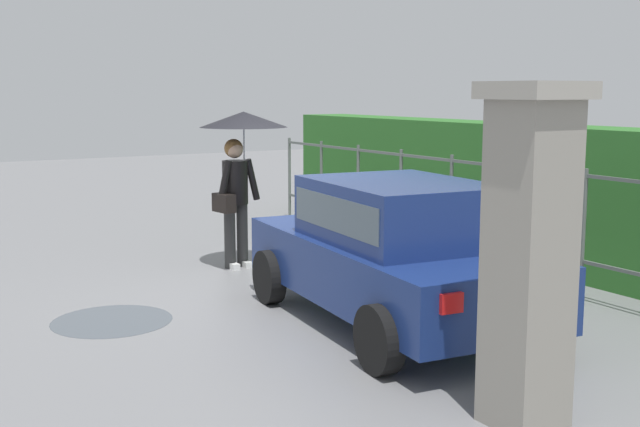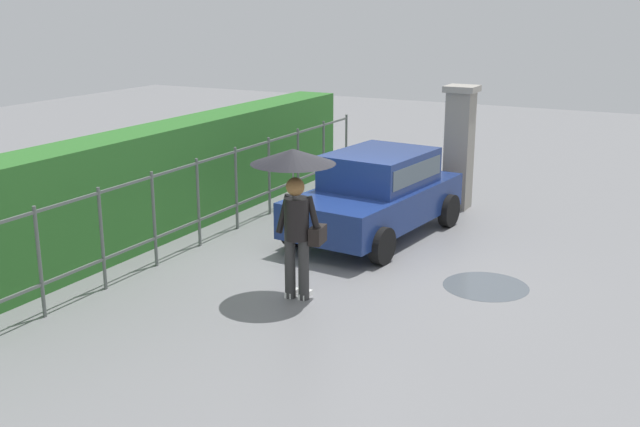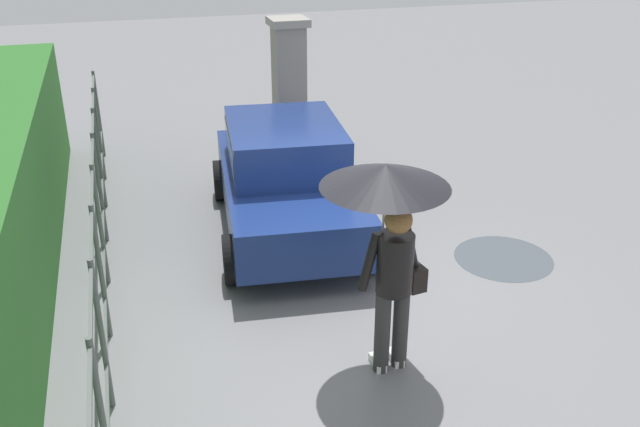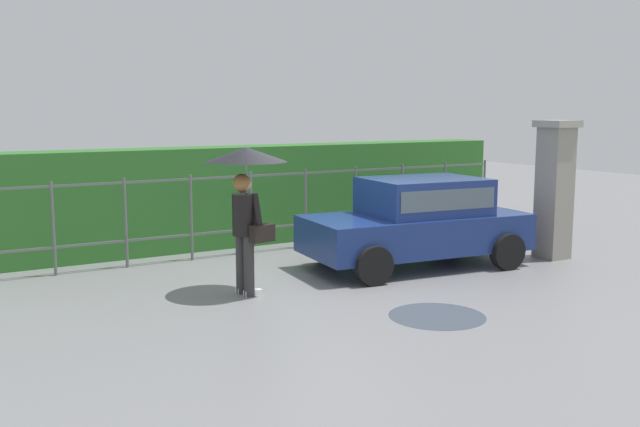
% 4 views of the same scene
% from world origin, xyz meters
% --- Properties ---
extents(ground_plane, '(40.00, 40.00, 0.00)m').
position_xyz_m(ground_plane, '(0.00, 0.00, 0.00)').
color(ground_plane, slate).
extents(car, '(3.87, 2.17, 1.48)m').
position_xyz_m(car, '(1.79, 0.22, 0.80)').
color(car, navy).
rests_on(car, ground).
extents(pedestrian, '(1.16, 1.16, 2.08)m').
position_xyz_m(pedestrian, '(-1.41, 0.05, 1.62)').
color(pedestrian, '#333333').
rests_on(pedestrian, ground).
extents(gate_pillar, '(0.60, 0.60, 2.42)m').
position_xyz_m(gate_pillar, '(4.26, -0.45, 1.24)').
color(gate_pillar, gray).
rests_on(gate_pillar, ground).
extents(fence_section, '(10.28, 0.05, 1.50)m').
position_xyz_m(fence_section, '(0.41, 2.61, 0.82)').
color(fence_section, '#59605B').
rests_on(fence_section, ground).
extents(hedge_row, '(11.23, 0.90, 1.90)m').
position_xyz_m(hedge_row, '(0.41, 3.64, 0.95)').
color(hedge_row, '#2D6B28').
rests_on(hedge_row, ground).
extents(puddle_near, '(1.24, 1.24, 0.00)m').
position_xyz_m(puddle_near, '(0.19, -2.20, 0.00)').
color(puddle_near, '#4C545B').
rests_on(puddle_near, ground).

